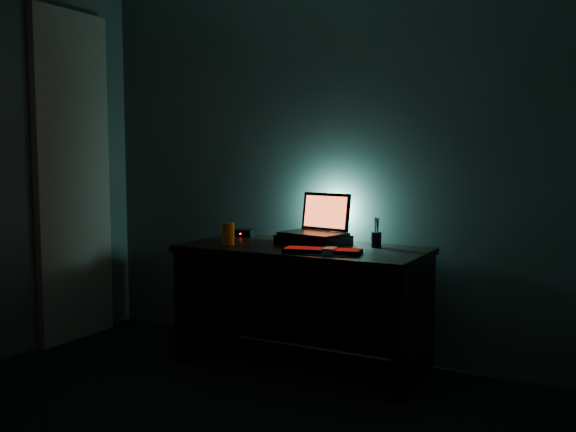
% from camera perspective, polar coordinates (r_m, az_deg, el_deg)
% --- Properties ---
extents(room, '(3.50, 4.00, 2.50)m').
position_cam_1_polar(room, '(2.55, -15.34, 3.95)').
color(room, black).
rests_on(room, ground).
extents(desk, '(1.50, 0.70, 0.75)m').
position_cam_1_polar(desk, '(4.02, 1.63, -6.27)').
color(desk, black).
rests_on(desk, ground).
extents(curtain, '(0.06, 0.65, 2.30)m').
position_cam_1_polar(curtain, '(4.76, -18.56, 3.26)').
color(curtain, beige).
rests_on(curtain, ground).
extents(riser, '(0.45, 0.37, 0.06)m').
position_cam_1_polar(riser, '(4.01, 2.27, -2.14)').
color(riser, black).
rests_on(riser, desk).
extents(laptop, '(0.42, 0.35, 0.26)m').
position_cam_1_polar(laptop, '(4.04, 2.72, -0.79)').
color(laptop, black).
rests_on(laptop, riser).
extents(keyboard, '(0.47, 0.23, 0.03)m').
position_cam_1_polar(keyboard, '(3.67, 3.08, -3.10)').
color(keyboard, black).
rests_on(keyboard, desk).
extents(mousepad, '(0.25, 0.23, 0.00)m').
position_cam_1_polar(mousepad, '(3.63, 3.71, -3.37)').
color(mousepad, navy).
rests_on(mousepad, desk).
extents(mouse, '(0.08, 0.12, 0.03)m').
position_cam_1_polar(mouse, '(3.63, 3.71, -3.09)').
color(mouse, gray).
rests_on(mouse, mousepad).
extents(pen_cup, '(0.07, 0.07, 0.09)m').
position_cam_1_polar(pen_cup, '(3.93, 7.84, -2.10)').
color(pen_cup, black).
rests_on(pen_cup, desk).
extents(juice_glass, '(0.09, 0.09, 0.14)m').
position_cam_1_polar(juice_glass, '(4.02, -5.34, -1.58)').
color(juice_glass, orange).
rests_on(juice_glass, desk).
extents(router, '(0.16, 0.14, 0.05)m').
position_cam_1_polar(router, '(4.42, -3.99, -1.50)').
color(router, black).
rests_on(router, desk).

